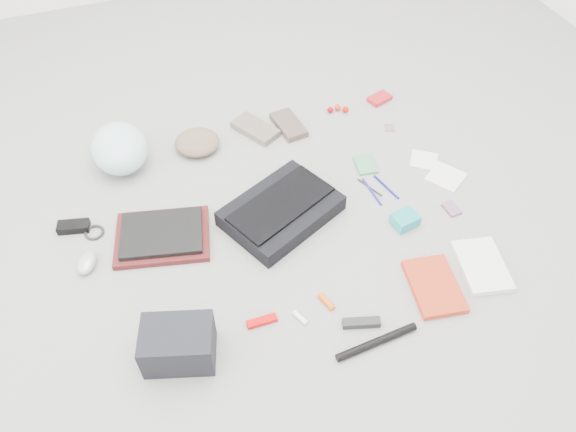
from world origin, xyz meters
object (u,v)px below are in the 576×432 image
object	(u,v)px
messenger_bag	(281,211)
book_red	(434,286)
accordion_wallet	(405,220)
camera_bag	(178,344)
laptop	(162,233)
bike_helmet	(119,148)

from	to	relation	value
messenger_bag	book_red	size ratio (longest dim) A/B	1.73
accordion_wallet	camera_bag	bearing A→B (deg)	-175.20
laptop	book_red	size ratio (longest dim) A/B	1.24
messenger_bag	book_red	distance (m)	0.63
camera_bag	accordion_wallet	size ratio (longest dim) A/B	2.33
laptop	camera_bag	world-z (taller)	camera_bag
messenger_bag	bike_helmet	size ratio (longest dim) A/B	1.46
laptop	camera_bag	size ratio (longest dim) A/B	1.35
messenger_bag	book_red	bearing A→B (deg)	-76.77
camera_bag	laptop	bearing A→B (deg)	102.15
bike_helmet	camera_bag	world-z (taller)	bike_helmet
messenger_bag	camera_bag	size ratio (longest dim) A/B	1.89
bike_helmet	book_red	bearing A→B (deg)	-48.30
messenger_bag	laptop	world-z (taller)	messenger_bag
messenger_bag	camera_bag	distance (m)	0.67
bike_helmet	camera_bag	bearing A→B (deg)	-88.70
bike_helmet	messenger_bag	bearing A→B (deg)	-44.77
camera_bag	accordion_wallet	bearing A→B (deg)	32.17
messenger_bag	bike_helmet	distance (m)	0.74
messenger_bag	laptop	bearing A→B (deg)	149.17
bike_helmet	accordion_wallet	world-z (taller)	bike_helmet
bike_helmet	laptop	bearing A→B (deg)	-81.68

